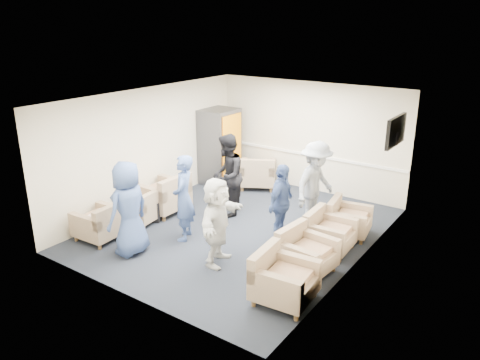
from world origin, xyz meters
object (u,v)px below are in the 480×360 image
Objects in this scene: person_mid_left at (184,198)px; person_front_right at (217,222)px; armchair_right_near at (281,280)px; armchair_right_midfar at (327,234)px; armchair_left_mid at (143,208)px; person_front_left at (129,209)px; armchair_right_midnear at (304,254)px; person_back_right at (315,184)px; person_mid_right at (281,203)px; armchair_left_near at (102,224)px; armchair_left_far at (165,196)px; vending_machine at (220,147)px; person_back_left at (227,176)px; armchair_corner at (257,174)px; armchair_right_far at (347,220)px.

person_front_right is at bearing 42.63° from person_mid_left.
armchair_right_near reaches higher than armchair_right_midfar.
armchair_left_mid is 0.48× the size of person_front_left.
armchair_right_midnear is 0.50× the size of person_back_right.
person_mid_left is 1.19m from person_front_right.
armchair_right_midfar is at bearing 87.25° from person_mid_left.
person_mid_left is at bearing 117.37° from person_mid_right.
armchair_left_near is 3.98m from armchair_right_midnear.
armchair_left_far is 0.54× the size of person_front_left.
vending_machine is (-3.96, 2.86, 0.65)m from armchair_right_midnear.
armchair_right_midnear is 2.88m from person_back_left.
armchair_left_mid is at bearing -143.19° from person_front_left.
armchair_corner is (0.84, 3.18, 0.05)m from armchair_left_mid.
armchair_left_mid is 1.92m from person_back_left.
armchair_right_midfar is at bearing 126.34° from person_front_left.
vending_machine is at bearing 179.38° from armchair_left_near.
person_back_left reaches higher than armchair_right_midfar.
armchair_right_midfar is 1.26m from person_back_right.
person_front_right reaches higher than armchair_right_far.
person_front_left reaches higher than person_front_right.
armchair_left_far reaches higher than armchair_right_midnear.
armchair_left_near is 2.78m from person_back_left.
armchair_left_near is at bearing -94.28° from person_front_left.
person_mid_right is at bearing 95.94° from armchair_left_far.
vending_machine is at bearing 78.70° from person_back_right.
vending_machine is (-4.08, 3.85, 0.63)m from armchair_right_near.
armchair_corner is 0.69× the size of person_front_left.
person_front_left is at bearing 118.11° from armchair_right_midnear.
person_back_left reaches higher than armchair_right_far.
person_mid_right is (1.99, 2.02, -0.11)m from person_front_left.
armchair_right_midfar is at bearing 97.14° from armchair_left_far.
armchair_right_midnear is (3.75, -0.55, -0.05)m from armchair_left_far.
armchair_right_midnear reaches higher than armchair_right_far.
person_back_left is (-2.66, 2.22, 0.56)m from armchair_right_near.
vending_machine is at bearing 176.32° from armchair_left_mid.
person_back_left reaches higher than person_front_right.
person_front_right is at bearing 83.21° from armchair_corner.
armchair_right_far is 4.18m from vending_machine.
person_back_right is (1.79, 2.03, 0.05)m from person_mid_left.
person_front_left reaches higher than person_mid_left.
person_mid_left is (-2.52, -0.20, 0.52)m from armchair_right_midnear.
armchair_left_near is 4.83m from armchair_right_far.
armchair_left_far is at bearing 87.16° from armchair_right_midnear.
armchair_right_midfar is (-0.14, 1.95, -0.02)m from armchair_right_near.
armchair_right_midnear is at bearing 178.38° from armchair_right_midfar.
armchair_right_far is 2.68m from person_back_left.
armchair_right_near is at bearing 93.84° from person_front_left.
armchair_right_midnear is 1.59m from person_front_right.
armchair_right_midfar is 0.53× the size of person_front_right.
armchair_corner is 4.01m from person_front_right.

